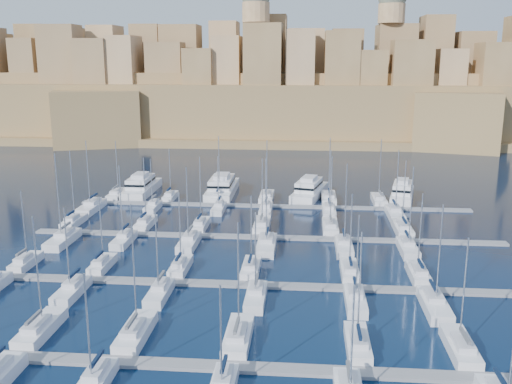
# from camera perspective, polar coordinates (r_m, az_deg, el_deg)

# --- Properties ---
(ground) EXTENTS (600.00, 600.00, 0.00)m
(ground) POSITION_cam_1_polar(r_m,az_deg,el_deg) (92.57, 0.39, -6.55)
(ground) COLOR black
(ground) RESTS_ON ground
(pontoon_near) EXTENTS (84.00, 2.00, 0.40)m
(pontoon_near) POSITION_cam_1_polar(r_m,az_deg,el_deg) (61.73, -2.28, -17.09)
(pontoon_near) COLOR slate
(pontoon_near) RESTS_ON ground
(pontoon_mid_near) EXTENTS (84.00, 2.00, 0.40)m
(pontoon_mid_near) POSITION_cam_1_polar(r_m,az_deg,el_deg) (81.35, -0.30, -9.27)
(pontoon_mid_near) COLOR slate
(pontoon_mid_near) RESTS_ON ground
(pontoon_mid_far) EXTENTS (84.00, 2.00, 0.40)m
(pontoon_mid_far) POSITION_cam_1_polar(r_m,az_deg,el_deg) (101.95, 0.85, -4.54)
(pontoon_mid_far) COLOR slate
(pontoon_mid_far) RESTS_ON ground
(pontoon_far) EXTENTS (84.00, 2.00, 0.40)m
(pontoon_far) POSITION_cam_1_polar(r_m,az_deg,el_deg) (123.03, 1.60, -1.42)
(pontoon_far) COLOR slate
(pontoon_far) RESTS_ON ground
(sailboat_1) EXTENTS (2.78, 9.26, 14.42)m
(sailboat_1) POSITION_cam_1_polar(r_m,az_deg,el_deg) (72.52, -20.77, -12.65)
(sailboat_1) COLOR white
(sailboat_1) RESTS_ON ground
(sailboat_2) EXTENTS (2.81, 9.38, 16.06)m
(sailboat_2) POSITION_cam_1_polar(r_m,az_deg,el_deg) (68.61, -11.95, -13.55)
(sailboat_2) COLOR white
(sailboat_2) RESTS_ON ground
(sailboat_3) EXTENTS (2.81, 9.37, 14.29)m
(sailboat_3) POSITION_cam_1_polar(r_m,az_deg,el_deg) (66.31, -1.79, -14.26)
(sailboat_3) COLOR white
(sailboat_3) RESTS_ON ground
(sailboat_4) EXTENTS (2.55, 8.50, 13.73)m
(sailboat_4) POSITION_cam_1_polar(r_m,az_deg,el_deg) (65.84, 10.13, -14.70)
(sailboat_4) COLOR white
(sailboat_4) RESTS_ON ground
(sailboat_5) EXTENTS (2.65, 8.85, 13.33)m
(sailboat_5) POSITION_cam_1_polar(r_m,az_deg,el_deg) (67.92, 19.76, -14.40)
(sailboat_5) COLOR white
(sailboat_5) RESTS_ON ground
(sailboat_8) EXTENTS (2.43, 8.09, 12.51)m
(sailboat_8) POSITION_cam_1_polar(r_m,az_deg,el_deg) (60.25, -15.89, -17.88)
(sailboat_8) COLOR white
(sailboat_8) RESTS_ON ground
(sailboat_12) EXTENTS (2.29, 7.62, 12.17)m
(sailboat_12) POSITION_cam_1_polar(r_m,az_deg,el_deg) (95.30, -22.03, -6.51)
(sailboat_12) COLOR white
(sailboat_12) RESTS_ON ground
(sailboat_13) EXTENTS (2.30, 7.66, 11.51)m
(sailboat_13) POSITION_cam_1_polar(r_m,az_deg,el_deg) (90.55, -15.12, -7.01)
(sailboat_13) COLOR white
(sailboat_13) RESTS_ON ground
(sailboat_14) EXTENTS (2.38, 7.93, 12.38)m
(sailboat_14) POSITION_cam_1_polar(r_m,az_deg,el_deg) (87.34, -7.57, -7.41)
(sailboat_14) COLOR white
(sailboat_14) RESTS_ON ground
(sailboat_15) EXTENTS (2.51, 8.37, 12.05)m
(sailboat_15) POSITION_cam_1_polar(r_m,az_deg,el_deg) (85.92, -0.51, -7.64)
(sailboat_15) COLOR white
(sailboat_15) RESTS_ON ground
(sailboat_16) EXTENTS (2.53, 8.45, 12.64)m
(sailboat_16) POSITION_cam_1_polar(r_m,az_deg,el_deg) (85.87, 9.34, -7.83)
(sailboat_16) COLOR white
(sailboat_16) RESTS_ON ground
(sailboat_17) EXTENTS (2.52, 8.40, 12.93)m
(sailboat_17) POSITION_cam_1_polar(r_m,az_deg,el_deg) (87.20, 15.91, -7.85)
(sailboat_17) COLOR white
(sailboat_17) RESTS_ON ground
(sailboat_19) EXTENTS (2.58, 8.61, 12.73)m
(sailboat_19) POSITION_cam_1_polar(r_m,az_deg,el_deg) (82.21, -17.92, -9.31)
(sailboat_19) COLOR white
(sailboat_19) RESTS_ON ground
(sailboat_20) EXTENTS (2.45, 8.15, 12.61)m
(sailboat_20) POSITION_cam_1_polar(r_m,az_deg,el_deg) (78.64, -9.62, -9.88)
(sailboat_20) COLOR white
(sailboat_20) RESTS_ON ground
(sailboat_21) EXTENTS (2.54, 8.45, 12.66)m
(sailboat_21) POSITION_cam_1_polar(r_m,az_deg,el_deg) (76.38, -0.01, -10.40)
(sailboat_21) COLOR white
(sailboat_21) RESTS_ON ground
(sailboat_22) EXTENTS (2.57, 8.58, 12.66)m
(sailboat_22) POSITION_cam_1_polar(r_m,az_deg,el_deg) (76.38, 9.89, -10.61)
(sailboat_22) COLOR white
(sailboat_22) RESTS_ON ground
(sailboat_23) EXTENTS (2.89, 9.62, 14.38)m
(sailboat_23) POSITION_cam_1_polar(r_m,az_deg,el_deg) (77.44, 17.40, -10.68)
(sailboat_23) COLOR white
(sailboat_23) RESTS_ON ground
(sailboat_24) EXTENTS (2.48, 8.26, 14.71)m
(sailboat_24) POSITION_cam_1_polar(r_m,az_deg,el_deg) (115.15, -17.77, -2.81)
(sailboat_24) COLOR white
(sailboat_24) RESTS_ON ground
(sailboat_25) EXTENTS (2.51, 8.36, 13.57)m
(sailboat_25) POSITION_cam_1_polar(r_m,az_deg,el_deg) (110.56, -10.99, -3.08)
(sailboat_25) COLOR white
(sailboat_25) RESTS_ON ground
(sailboat_26) EXTENTS (2.43, 8.09, 13.92)m
(sailboat_26) POSITION_cam_1_polar(r_m,az_deg,el_deg) (108.03, -5.57, -3.28)
(sailboat_26) COLOR white
(sailboat_26) RESTS_ON ground
(sailboat_27) EXTENTS (2.83, 9.44, 13.67)m
(sailboat_27) POSITION_cam_1_polar(r_m,az_deg,el_deg) (107.19, 0.59, -3.34)
(sailboat_27) COLOR white
(sailboat_27) RESTS_ON ground
(sailboat_28) EXTENTS (2.81, 9.36, 14.31)m
(sailboat_28) POSITION_cam_1_polar(r_m,az_deg,el_deg) (106.97, 7.43, -3.49)
(sailboat_28) COLOR white
(sailboat_28) RESTS_ON ground
(sailboat_29) EXTENTS (2.88, 9.61, 13.68)m
(sailboat_29) POSITION_cam_1_polar(r_m,az_deg,el_deg) (108.50, 14.45, -3.57)
(sailboat_29) COLOR white
(sailboat_29) RESTS_ON ground
(sailboat_30) EXTENTS (3.00, 10.00, 16.21)m
(sailboat_30) POSITION_cam_1_polar(r_m,az_deg,el_deg) (104.58, -18.74, -4.48)
(sailboat_30) COLOR white
(sailboat_30) RESTS_ON ground
(sailboat_31) EXTENTS (2.50, 8.34, 14.21)m
(sailboat_31) POSITION_cam_1_polar(r_m,az_deg,el_deg) (101.59, -13.07, -4.64)
(sailboat_31) COLOR white
(sailboat_31) RESTS_ON ground
(sailboat_32) EXTENTS (2.76, 9.19, 14.18)m
(sailboat_32) POSITION_cam_1_polar(r_m,az_deg,el_deg) (98.29, -6.72, -4.99)
(sailboat_32) COLOR white
(sailboat_32) RESTS_ON ground
(sailboat_33) EXTENTS (3.03, 10.10, 16.84)m
(sailboat_33) POSITION_cam_1_polar(r_m,az_deg,el_deg) (96.10, 1.06, -5.31)
(sailboat_33) COLOR white
(sailboat_33) RESTS_ON ground
(sailboat_34) EXTENTS (2.75, 9.16, 15.16)m
(sailboat_34) POSITION_cam_1_polar(r_m,az_deg,el_deg) (96.57, 8.78, -5.39)
(sailboat_34) COLOR white
(sailboat_34) RESTS_ON ground
(sailboat_35) EXTENTS (2.69, 8.97, 14.82)m
(sailboat_35) POSITION_cam_1_polar(r_m,az_deg,el_deg) (97.95, 14.94, -5.42)
(sailboat_35) COLOR white
(sailboat_35) RESTS_ON ground
(sailboat_36) EXTENTS (2.71, 9.04, 13.37)m
(sailboat_36) POSITION_cam_1_polar(r_m,az_deg,el_deg) (134.96, -13.68, -0.24)
(sailboat_36) COLOR white
(sailboat_36) RESTS_ON ground
(sailboat_37) EXTENTS (2.24, 7.45, 11.91)m
(sailboat_37) POSITION_cam_1_polar(r_m,az_deg,el_deg) (130.78, -8.57, -0.44)
(sailboat_37) COLOR white
(sailboat_37) RESTS_ON ground
(sailboat_38) EXTENTS (2.71, 9.03, 14.78)m
(sailboat_38) POSITION_cam_1_polar(r_m,az_deg,el_deg) (129.38, -3.72, -0.45)
(sailboat_38) COLOR white
(sailboat_38) RESTS_ON ground
(sailboat_39) EXTENTS (2.97, 9.91, 13.92)m
(sailboat_39) POSITION_cam_1_polar(r_m,az_deg,el_deg) (128.64, 1.06, -0.51)
(sailboat_39) COLOR white
(sailboat_39) RESTS_ON ground
(sailboat_40) EXTENTS (3.15, 10.49, 14.58)m
(sailboat_40) POSITION_cam_1_polar(r_m,az_deg,el_deg) (128.74, 7.28, -0.60)
(sailboat_40) COLOR white
(sailboat_40) RESTS_ON ground
(sailboat_41) EXTENTS (2.80, 9.32, 14.51)m
(sailboat_41) POSITION_cam_1_polar(r_m,az_deg,el_deg) (129.12, 12.19, -0.76)
(sailboat_41) COLOR white
(sailboat_41) RESTS_ON ground
(sailboat_42) EXTENTS (3.20, 10.67, 15.22)m
(sailboat_42) POSITION_cam_1_polar(r_m,az_deg,el_deg) (124.97, -16.13, -1.45)
(sailboat_42) COLOR white
(sailboat_42) RESTS_ON ground
(sailboat_43) EXTENTS (2.29, 7.63, 11.43)m
(sailboat_43) POSITION_cam_1_polar(r_m,az_deg,el_deg) (122.38, -10.26, -1.46)
(sailboat_43) COLOR white
(sailboat_43) RESTS_ON ground
(sailboat_44) EXTENTS (2.34, 7.79, 12.13)m
(sailboat_44) POSITION_cam_1_polar(r_m,az_deg,el_deg) (119.41, -3.74, -1.64)
(sailboat_44) COLOR white
(sailboat_44) RESTS_ON ground
(sailboat_45) EXTENTS (2.47, 8.25, 11.83)m
(sailboat_45) POSITION_cam_1_polar(r_m,az_deg,el_deg) (118.12, 0.99, -1.78)
(sailboat_45) COLOR white
(sailboat_45) RESTS_ON ground
(sailboat_46) EXTENTS (2.64, 8.80, 13.83)m
(sailboat_46) POSITION_cam_1_polar(r_m,az_deg,el_deg) (117.69, 7.31, -1.93)
(sailboat_46) COLOR white
(sailboat_46) RESTS_ON ground
(sailboat_47) EXTENTS (2.94, 9.79, 14.06)m
(sailboat_47) POSITION_cam_1_polar(r_m,az_deg,el_deg) (118.52, 13.71, -2.10)
(sailboat_47) COLOR white
(sailboat_47) RESTS_ON ground
(motor_yacht_a) EXTENTS (5.35, 17.78, 5.25)m
(motor_yacht_a) POSITION_cam_1_polar(r_m,az_deg,el_deg) (137.74, -11.39, 0.57)
(motor_yacht_a) COLOR white
(motor_yacht_a) RESTS_ON ground
(motor_yacht_b) EXTENTS (5.96, 19.57, 5.25)m
(motor_yacht_b) POSITION_cam_1_polar(r_m,az_deg,el_deg) (134.45, -3.41, 0.50)
(motor_yacht_b) COLOR white
(motor_yacht_b) RESTS_ON ground
(motor_yacht_c) EXTENTS (9.08, 18.04, 5.25)m
(motor_yacht_c) POSITION_cam_1_polar(r_m,az_deg,el_deg) (132.01, 5.35, 0.23)
(motor_yacht_c) COLOR white
(motor_yacht_c) RESTS_ON ground
(motor_yacht_d) EXTENTS (7.60, 15.72, 5.25)m
(motor_yacht_d) POSITION_cam_1_polar(r_m,az_deg,el_deg) (132.80, 14.42, -0.06)
(motor_yacht_d) COLOR white
(motor_yacht_d) RESTS_ON ground
(fortified_city) EXTENTS (460.00, 108.95, 59.52)m
(fortified_city) POSITION_cam_1_polar(r_m,az_deg,el_deg) (242.74, 3.36, 9.32)
(fortified_city) COLOR brown
(fortified_city) RESTS_ON ground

